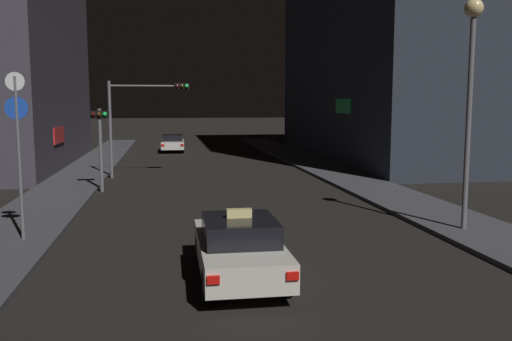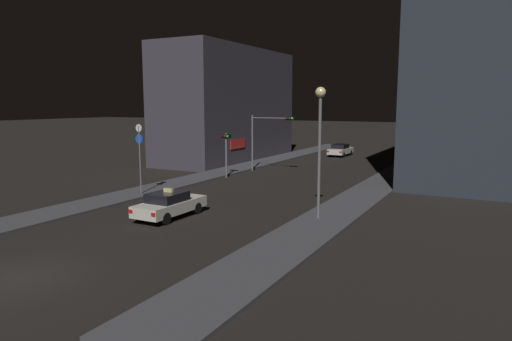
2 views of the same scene
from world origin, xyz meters
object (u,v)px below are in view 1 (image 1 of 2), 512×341
object	(u,v)px
taxi	(239,247)
far_car	(173,143)
traffic_light_overhead	(141,108)
sign_pole_left	(18,141)
street_lamp_near_block	(471,67)
traffic_light_left_kerb	(100,132)

from	to	relation	value
taxi	far_car	distance (m)	33.29
traffic_light_overhead	sign_pole_left	world-z (taller)	traffic_light_overhead
taxi	traffic_light_overhead	distance (m)	18.12
taxi	street_lamp_near_block	size ratio (longest dim) A/B	0.65
traffic_light_overhead	sign_pole_left	bearing A→B (deg)	-101.42
far_car	sign_pole_left	distance (m)	29.74
far_car	street_lamp_near_block	bearing A→B (deg)	-74.35
sign_pole_left	street_lamp_near_block	xyz separation A→B (m)	(12.98, -0.79, 2.09)
far_car	taxi	bearing A→B (deg)	-88.18
far_car	sign_pole_left	size ratio (longest dim) A/B	0.96
taxi	sign_pole_left	xyz separation A→B (m)	(-5.60, 3.97, 2.19)
far_car	sign_pole_left	xyz separation A→B (m)	(-4.55, -29.31, 2.20)
street_lamp_near_block	traffic_light_overhead	bearing A→B (deg)	125.23
far_car	street_lamp_near_block	xyz separation A→B (m)	(8.43, -30.10, 4.29)
taxi	far_car	bearing A→B (deg)	91.82
taxi	sign_pole_left	size ratio (longest dim) A/B	0.96
far_car	traffic_light_left_kerb	size ratio (longest dim) A/B	1.20
taxi	far_car	xyz separation A→B (m)	(-1.05, 33.28, -0.00)
taxi	traffic_light_left_kerb	bearing A→B (deg)	108.90
far_car	traffic_light_left_kerb	xyz separation A→B (m)	(-3.42, -20.21, 1.94)
taxi	street_lamp_near_block	world-z (taller)	street_lamp_near_block
far_car	traffic_light_left_kerb	bearing A→B (deg)	-99.61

